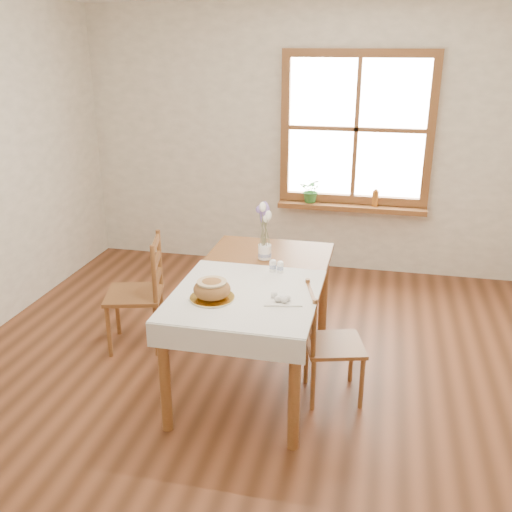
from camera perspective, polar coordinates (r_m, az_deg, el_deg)
The scene contains 18 objects.
ground at distance 3.96m, azimuth -0.99°, elevation -13.82°, with size 5.00×5.00×0.00m, color brown.
room_walls at distance 3.31m, azimuth -1.17°, elevation 11.36°, with size 4.60×5.10×2.65m.
window at distance 5.70m, azimuth 10.00°, elevation 12.40°, with size 1.46×0.08×1.46m.
window_sill at distance 5.79m, azimuth 9.50°, elevation 4.84°, with size 1.46×0.20×0.05m.
dining_table at distance 3.89m, azimuth -0.00°, elevation -3.24°, with size 0.90×1.60×0.75m.
table_linen at distance 3.58m, azimuth -1.08°, elevation -3.85°, with size 0.91×0.99×0.01m, color silver.
chair_left at distance 4.46m, azimuth -12.11°, elevation -3.61°, with size 0.41×0.43×0.89m, color brown, non-canonical shape.
chair_right at distance 3.80m, azimuth 7.85°, elevation -8.62°, with size 0.37×0.38×0.79m, color brown, non-canonical shape.
bread_plate at distance 3.51m, azimuth -4.40°, elevation -4.20°, with size 0.27×0.27×0.01m, color white.
bread_loaf at distance 3.48m, azimuth -4.43°, elevation -3.15°, with size 0.23×0.23×0.13m, color #9A5F36.
egg_napkin at distance 3.49m, azimuth 2.71°, elevation -4.34°, with size 0.23×0.19×0.01m, color silver.
eggs at distance 3.48m, azimuth 2.71°, elevation -3.97°, with size 0.18×0.16×0.04m, color silver, non-canonical shape.
salt_shaker at distance 3.90m, azimuth 1.69°, elevation -0.94°, with size 0.05×0.05×0.09m, color white.
pepper_shaker at distance 3.89m, azimuth 2.44°, elevation -1.07°, with size 0.04×0.04×0.09m, color white.
flower_vase at distance 4.14m, azimuth 0.88°, elevation 0.32°, with size 0.10×0.10×0.11m, color white.
lavender_bouquet at distance 4.07m, azimuth 0.89°, elevation 3.11°, with size 0.17×0.17×0.32m, color #7E60AA, non-canonical shape.
potted_plant at distance 5.79m, azimuth 5.57°, elevation 6.29°, with size 0.22×0.25×0.19m, color #34742E.
amber_bottle at distance 5.75m, azimuth 11.85°, elevation 5.74°, with size 0.06×0.06×0.17m, color #A55E1E.
Camera 1 is at (0.78, -3.17, 2.24)m, focal length 40.00 mm.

